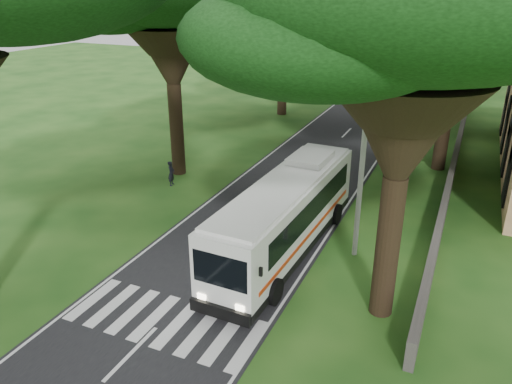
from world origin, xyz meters
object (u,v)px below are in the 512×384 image
at_px(distant_car_b, 367,79).
at_px(distant_car_c, 414,67).
at_px(distant_car_a, 366,99).
at_px(pole_far, 442,57).
at_px(pole_mid, 419,90).
at_px(pole_near, 361,172).
at_px(pedestrian, 171,173).
at_px(coach_bus, 286,214).

distance_m(distant_car_b, distant_car_c, 13.56).
bearing_deg(distant_car_a, pole_far, -131.64).
height_order(pole_mid, distant_car_a, pole_mid).
distance_m(pole_near, distant_car_c, 55.18).
relative_size(pole_far, distant_car_c, 1.72).
bearing_deg(distant_car_a, pole_mid, 113.05).
relative_size(pole_far, distant_car_b, 1.90).
distance_m(pole_far, pedestrian, 38.41).
relative_size(pole_mid, distant_car_a, 2.10).
distance_m(distant_car_b, pedestrian, 38.21).
height_order(pole_mid, pedestrian, pole_mid).
bearing_deg(distant_car_b, distant_car_a, -72.86).
xyz_separation_m(pole_near, pole_mid, (0.00, 20.00, 0.00)).
distance_m(pole_mid, pedestrian, 20.80).
height_order(pole_far, distant_car_b, pole_far).
xyz_separation_m(pole_near, distant_car_c, (-4.56, 54.88, -3.47)).
xyz_separation_m(pole_mid, distant_car_b, (-8.50, 21.91, -3.46)).
relative_size(distant_car_b, pedestrian, 2.64).
xyz_separation_m(pole_mid, pole_far, (0.00, 20.00, 0.00)).
xyz_separation_m(pole_mid, distant_car_a, (-6.30, 10.84, -3.50)).
relative_size(pole_far, distant_car_a, 2.10).
bearing_deg(distant_car_a, pole_near, 94.43).
bearing_deg(coach_bus, pedestrian, 155.13).
xyz_separation_m(pole_near, coach_bus, (-3.15, -1.00, -2.22)).
xyz_separation_m(pole_near, pole_far, (0.00, 40.00, 0.00)).
xyz_separation_m(pole_far, distant_car_a, (-6.30, -9.16, -3.50)).
bearing_deg(pole_near, coach_bus, -162.36).
bearing_deg(pole_far, pedestrian, -109.48).
xyz_separation_m(coach_bus, distant_car_c, (-1.41, 55.88, -1.26)).
bearing_deg(pole_mid, distant_car_a, 120.16).
bearing_deg(pole_far, pole_mid, -90.00).
bearing_deg(pole_far, coach_bus, -94.39).
bearing_deg(distant_car_c, distant_car_b, 80.76).
relative_size(pole_near, distant_car_c, 1.72).
distance_m(distant_car_a, pedestrian, 27.67).
relative_size(distant_car_b, distant_car_c, 0.91).
bearing_deg(pole_near, distant_car_b, 101.47).
xyz_separation_m(distant_car_c, pedestrian, (-8.20, -50.95, 0.09)).
bearing_deg(pole_near, pedestrian, 162.88).
xyz_separation_m(distant_car_a, distant_car_b, (-2.20, 11.06, 0.04)).
xyz_separation_m(pole_mid, pedestrian, (-12.76, -16.07, -3.38)).
distance_m(pole_far, distant_car_a, 11.65).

